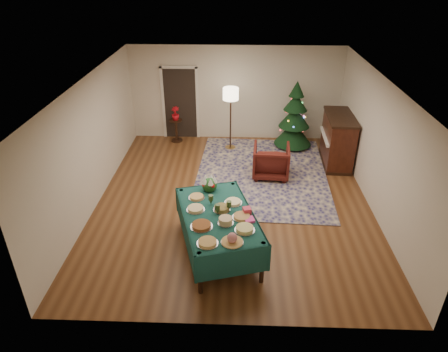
{
  "coord_description": "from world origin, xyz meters",
  "views": [
    {
      "loc": [
        0.07,
        -7.62,
        4.83
      ],
      "look_at": [
        -0.17,
        -0.82,
        1.05
      ],
      "focal_mm": 32.0,
      "sensor_mm": 36.0,
      "label": 1
    }
  ],
  "objects_px": {
    "armchair": "(271,160)",
    "christmas_tree": "(294,118)",
    "floor_lamp": "(231,98)",
    "piano": "(338,140)",
    "gift_box": "(247,211)",
    "buffet_table": "(218,221)",
    "side_table": "(176,131)",
    "potted_plant": "(175,116)"
  },
  "relations": [
    {
      "from": "floor_lamp",
      "to": "potted_plant",
      "type": "height_order",
      "value": "floor_lamp"
    },
    {
      "from": "buffet_table",
      "to": "christmas_tree",
      "type": "bearing_deg",
      "value": 68.06
    },
    {
      "from": "side_table",
      "to": "potted_plant",
      "type": "xyz_separation_m",
      "value": [
        -0.0,
        0.0,
        0.45
      ]
    },
    {
      "from": "buffet_table",
      "to": "piano",
      "type": "bearing_deg",
      "value": 52.03
    },
    {
      "from": "floor_lamp",
      "to": "piano",
      "type": "bearing_deg",
      "value": -16.26
    },
    {
      "from": "armchair",
      "to": "piano",
      "type": "xyz_separation_m",
      "value": [
        1.75,
        0.79,
        0.19
      ]
    },
    {
      "from": "side_table",
      "to": "piano",
      "type": "distance_m",
      "value": 4.56
    },
    {
      "from": "christmas_tree",
      "to": "piano",
      "type": "distance_m",
      "value": 1.43
    },
    {
      "from": "armchair",
      "to": "christmas_tree",
      "type": "xyz_separation_m",
      "value": [
        0.74,
        1.77,
        0.41
      ]
    },
    {
      "from": "floor_lamp",
      "to": "armchair",
      "type": "bearing_deg",
      "value": -57.2
    },
    {
      "from": "piano",
      "to": "side_table",
      "type": "bearing_deg",
      "value": 164.11
    },
    {
      "from": "buffet_table",
      "to": "christmas_tree",
      "type": "xyz_separation_m",
      "value": [
        1.89,
        4.7,
        0.19
      ]
    },
    {
      "from": "armchair",
      "to": "piano",
      "type": "height_order",
      "value": "piano"
    },
    {
      "from": "armchair",
      "to": "floor_lamp",
      "type": "xyz_separation_m",
      "value": [
        -1.03,
        1.6,
        1.03
      ]
    },
    {
      "from": "piano",
      "to": "potted_plant",
      "type": "bearing_deg",
      "value": 164.11
    },
    {
      "from": "armchair",
      "to": "floor_lamp",
      "type": "bearing_deg",
      "value": -52.99
    },
    {
      "from": "side_table",
      "to": "potted_plant",
      "type": "bearing_deg",
      "value": 116.57
    },
    {
      "from": "armchair",
      "to": "potted_plant",
      "type": "xyz_separation_m",
      "value": [
        -2.62,
        2.03,
        0.32
      ]
    },
    {
      "from": "buffet_table",
      "to": "gift_box",
      "type": "relative_size",
      "value": 17.98
    },
    {
      "from": "armchair",
      "to": "christmas_tree",
      "type": "bearing_deg",
      "value": -108.57
    },
    {
      "from": "gift_box",
      "to": "potted_plant",
      "type": "xyz_separation_m",
      "value": [
        -1.98,
        4.93,
        -0.12
      ]
    },
    {
      "from": "floor_lamp",
      "to": "piano",
      "type": "distance_m",
      "value": 3.02
    },
    {
      "from": "armchair",
      "to": "piano",
      "type": "distance_m",
      "value": 1.93
    },
    {
      "from": "buffet_table",
      "to": "piano",
      "type": "relative_size",
      "value": 1.54
    },
    {
      "from": "armchair",
      "to": "potted_plant",
      "type": "distance_m",
      "value": 3.33
    },
    {
      "from": "buffet_table",
      "to": "gift_box",
      "type": "bearing_deg",
      "value": 4.03
    },
    {
      "from": "floor_lamp",
      "to": "christmas_tree",
      "type": "distance_m",
      "value": 1.89
    },
    {
      "from": "armchair",
      "to": "christmas_tree",
      "type": "distance_m",
      "value": 1.96
    },
    {
      "from": "potted_plant",
      "to": "side_table",
      "type": "bearing_deg",
      "value": -63.43
    },
    {
      "from": "armchair",
      "to": "gift_box",
      "type": "bearing_deg",
      "value": 81.65
    },
    {
      "from": "christmas_tree",
      "to": "piano",
      "type": "bearing_deg",
      "value": -44.26
    },
    {
      "from": "buffet_table",
      "to": "side_table",
      "type": "relative_size",
      "value": 3.62
    },
    {
      "from": "side_table",
      "to": "christmas_tree",
      "type": "relative_size",
      "value": 0.34
    },
    {
      "from": "potted_plant",
      "to": "christmas_tree",
      "type": "bearing_deg",
      "value": -4.44
    },
    {
      "from": "gift_box",
      "to": "armchair",
      "type": "xyz_separation_m",
      "value": [
        0.64,
        2.9,
        -0.44
      ]
    },
    {
      "from": "side_table",
      "to": "floor_lamp",
      "type": "bearing_deg",
      "value": -15.23
    },
    {
      "from": "christmas_tree",
      "to": "gift_box",
      "type": "bearing_deg",
      "value": -106.57
    },
    {
      "from": "buffet_table",
      "to": "gift_box",
      "type": "xyz_separation_m",
      "value": [
        0.51,
        0.04,
        0.22
      ]
    },
    {
      "from": "gift_box",
      "to": "armchair",
      "type": "height_order",
      "value": "gift_box"
    },
    {
      "from": "gift_box",
      "to": "potted_plant",
      "type": "distance_m",
      "value": 5.31
    },
    {
      "from": "buffet_table",
      "to": "floor_lamp",
      "type": "height_order",
      "value": "floor_lamp"
    },
    {
      "from": "buffet_table",
      "to": "side_table",
      "type": "distance_m",
      "value": 5.19
    }
  ]
}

